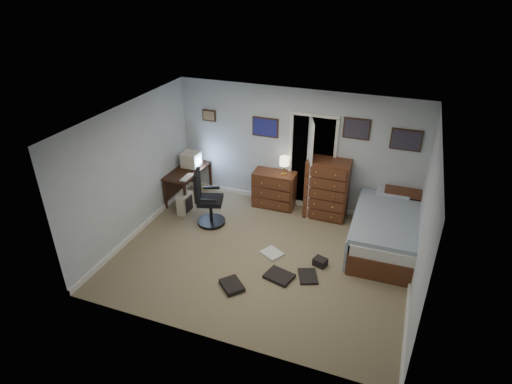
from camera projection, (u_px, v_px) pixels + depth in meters
floor at (262, 257)px, 7.56m from camera, size 5.00×4.00×0.02m
computer_desk at (185, 176)px, 9.18m from camera, size 0.58×1.21×0.69m
crt_monitor at (191, 160)px, 9.11m from camera, size 0.37×0.34×0.33m
keyboard at (187, 177)px, 8.73m from camera, size 0.15×0.37×0.02m
pc_tower at (185, 203)px, 8.79m from camera, size 0.20×0.39×0.42m
office_chair at (207, 204)px, 8.31m from camera, size 0.69×0.69×1.13m
media_stack at (200, 165)px, 9.89m from camera, size 0.18×0.18×0.87m
low_dresser at (274, 189)px, 8.95m from camera, size 0.89×0.47×0.77m
table_lamp at (284, 162)px, 8.57m from camera, size 0.20×0.20×0.38m
doorway at (315, 158)px, 8.84m from camera, size 0.96×1.12×2.05m
tall_dresser at (327, 189)px, 8.48m from camera, size 0.84×0.50×1.22m
headboard_bookcase at (406, 208)px, 8.19m from camera, size 0.90×0.24×0.81m
bed at (386, 229)px, 7.71m from camera, size 1.23×2.23×0.73m
wall_posters at (325, 130)px, 8.18m from camera, size 4.38×0.04×0.60m
floor_clutter at (276, 273)px, 7.11m from camera, size 1.56×1.50×0.14m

